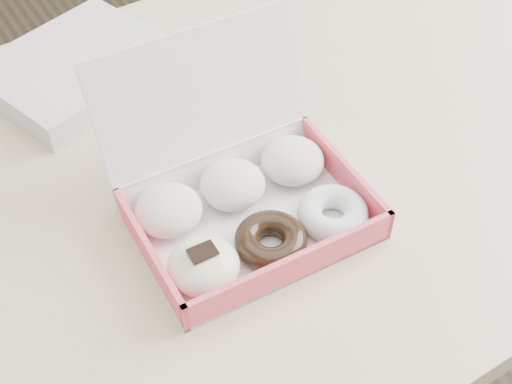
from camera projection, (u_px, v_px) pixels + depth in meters
ground at (303, 380)px, 1.53m from camera, size 4.00×4.00×0.00m
table at (326, 157)px, 1.04m from camera, size 1.20×0.80×0.75m
donut_box at (242, 200)px, 0.83m from camera, size 0.28×0.26×0.19m
newspapers at (77, 68)px, 1.02m from camera, size 0.29×0.26×0.04m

